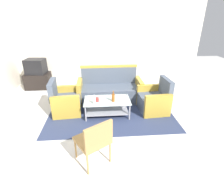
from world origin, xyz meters
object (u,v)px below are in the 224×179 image
television (36,66)px  bottle_clear (94,100)px  bottle_brown (113,98)px  cup (97,100)px  wicker_chair (95,139)px  armchair_right (154,100)px  coffee_table (107,105)px  couch (110,90)px  armchair_left (66,102)px  tv_stand (38,81)px

television → bottle_clear: bearing=139.4°
bottle_brown → cup: bottle_brown is taller
bottle_brown → television: size_ratio=0.41×
cup → wicker_chair: wicker_chair is taller
armchair_right → coffee_table: 1.22m
bottle_brown → bottle_clear: bearing=-168.7°
couch → armchair_left: (-1.15, -0.60, -0.03)m
bottle_clear → bottle_brown: (0.44, 0.09, 0.01)m
couch → television: 2.64m
armchair_left → armchair_right: same height
couch → armchair_right: 1.30m
armchair_right → cup: armchair_right is taller
armchair_right → bottle_clear: (-1.51, -0.30, 0.21)m
coffee_table → bottle_brown: (0.14, -0.08, 0.24)m
bottle_brown → cup: (-0.38, 0.02, -0.05)m
couch → wicker_chair: size_ratio=2.15×
armchair_right → cup: size_ratio=8.50×
bottle_brown → armchair_right: bearing=11.2°
coffee_table → television: 2.99m
tv_stand → television: (0.00, 0.00, 0.50)m
cup → television: bearing=135.4°
tv_stand → wicker_chair: size_ratio=0.95×
tv_stand → cup: bearing=-44.6°
couch → cup: 0.97m
coffee_table → armchair_left: bearing=167.5°
cup → television: television is taller
couch → tv_stand: couch is taller
couch → cup: (-0.35, -0.89, 0.14)m
armchair_left → cup: size_ratio=8.50×
couch → cup: couch is taller
coffee_table → couch: bearing=82.0°
bottle_brown → tv_stand: 3.12m
bottle_clear → wicker_chair: wicker_chair is taller
couch → cup: size_ratio=18.09×
coffee_table → cup: (-0.24, -0.06, 0.19)m
television → couch: bearing=161.6°
armchair_left → coffee_table: size_ratio=0.77×
bottle_brown → tv_stand: (-2.38, 2.00, -0.25)m
wicker_chair → couch: bearing=48.5°
coffee_table → television: bearing=139.5°
coffee_table → bottle_brown: 0.29m
armchair_left → bottle_brown: (1.17, -0.31, 0.22)m
bottle_clear → armchair_right: bearing=11.2°
wicker_chair → television: bearing=87.8°
armchair_left → wicker_chair: size_ratio=1.01×
armchair_right → cup: bearing=93.5°
bottle_clear → television: television is taller
armchair_right → television: television is taller
armchair_left → bottle_brown: 1.24m
armchair_left → tv_stand: 2.08m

